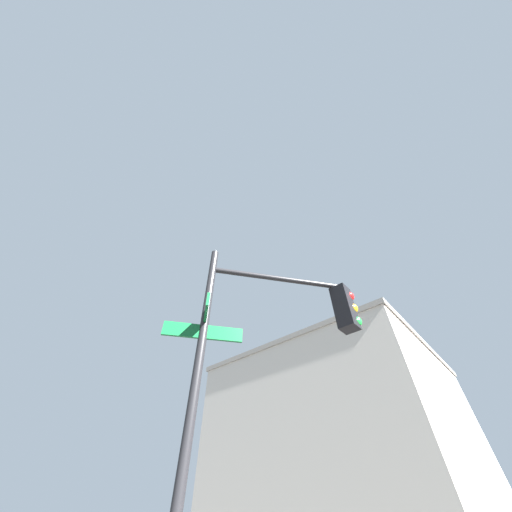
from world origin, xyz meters
name	(u,v)px	position (x,y,z in m)	size (l,w,h in m)	color
traffic_signal_near	(279,337)	(-6.45, -5.95, 3.55)	(1.94, 2.53, 5.06)	black
building_stucco	(347,441)	(-16.95, 17.00, 6.06)	(18.20, 18.30, 12.11)	#BCB7AD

